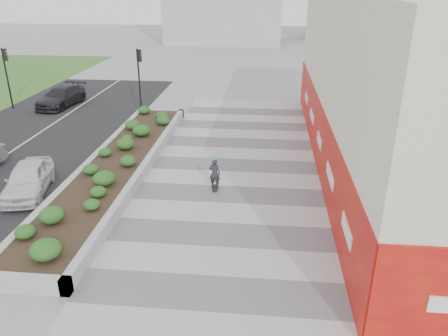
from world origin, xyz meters
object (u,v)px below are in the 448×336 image
(planter, at_px, (118,162))
(car_dark, at_px, (61,97))
(traffic_signal_near, at_px, (140,70))
(skateboarder, at_px, (215,173))
(car_white, at_px, (28,179))
(traffic_signal_far, at_px, (7,69))

(planter, xyz_separation_m, car_dark, (-7.80, 10.97, 0.26))
(traffic_signal_near, distance_m, car_dark, 6.43)
(planter, relative_size, skateboarder, 11.89)
(planter, xyz_separation_m, traffic_signal_near, (-1.73, 10.50, 2.34))
(traffic_signal_near, bearing_deg, planter, -80.65)
(traffic_signal_near, xyz_separation_m, car_white, (-1.27, -13.19, -2.10))
(traffic_signal_near, height_order, traffic_signal_far, same)
(traffic_signal_near, relative_size, traffic_signal_far, 1.00)
(traffic_signal_near, xyz_separation_m, traffic_signal_far, (-9.20, -0.50, 0.00))
(skateboarder, xyz_separation_m, car_white, (-7.82, -1.12, -0.10))
(skateboarder, bearing_deg, car_white, -177.67)
(car_dark, bearing_deg, planter, -47.62)
(traffic_signal_near, relative_size, car_white, 1.08)
(planter, distance_m, car_dark, 13.46)
(skateboarder, distance_m, car_dark, 17.79)
(planter, xyz_separation_m, skateboarder, (4.82, -1.57, 0.35))
(traffic_signal_far, height_order, skateboarder, traffic_signal_far)
(traffic_signal_near, bearing_deg, skateboarder, -61.53)
(planter, xyz_separation_m, car_white, (-3.00, -2.69, 0.24))
(planter, relative_size, traffic_signal_far, 4.29)
(planter, distance_m, car_white, 4.04)
(traffic_signal_far, bearing_deg, skateboarder, -36.31)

